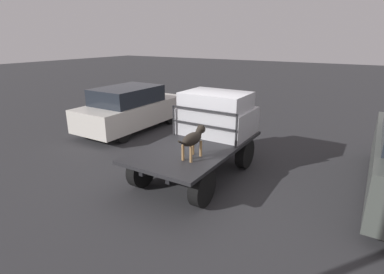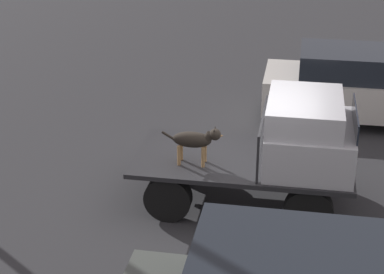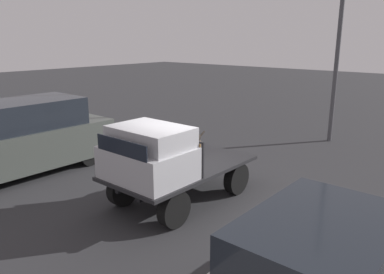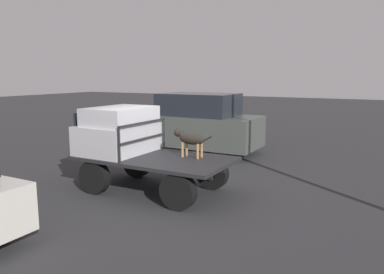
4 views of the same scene
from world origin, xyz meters
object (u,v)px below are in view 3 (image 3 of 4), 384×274
Objects in this scene: flatbed_truck at (182,175)px; light_pole_near at (342,7)px; parked_pickup_far at (27,138)px; dog at (190,139)px.

light_pole_near is (-7.74, 0.72, 4.29)m from flatbed_truck.
parked_pickup_far is at bearing -30.71° from light_pole_near.
parked_pickup_far reaches higher than flatbed_truck.
light_pole_near is (-9.19, 5.46, 3.87)m from parked_pickup_far.
flatbed_truck is 0.76× the size of parked_pickup_far.
parked_pickup_far is 0.59× the size of light_pole_near.
light_pole_near is at bearing 153.33° from parked_pickup_far.
light_pole_near is at bearing 151.49° from dog.
flatbed_truck is 3.56× the size of dog.
parked_pickup_far is 11.37m from light_pole_near.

